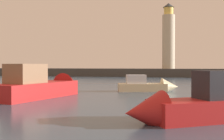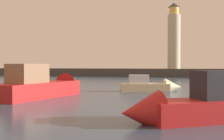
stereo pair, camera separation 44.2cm
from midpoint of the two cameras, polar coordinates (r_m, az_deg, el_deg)
ground_plane at (r=31.77m, az=11.79°, el=-3.51°), size 220.00×220.00×0.00m
breakwater at (r=61.47m, az=14.20°, el=-0.57°), size 95.16×4.82×1.77m
lighthouse at (r=61.83m, az=12.70°, el=6.46°), size 2.68×2.68×14.11m
motorboat_0 at (r=26.88m, az=9.01°, el=-3.22°), size 5.98×3.39×1.99m
motorboat_2 at (r=12.67m, az=16.45°, el=-7.12°), size 6.53×5.18×2.58m
motorboat_3 at (r=22.69m, az=-12.28°, el=-3.18°), size 4.07×9.30×3.06m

